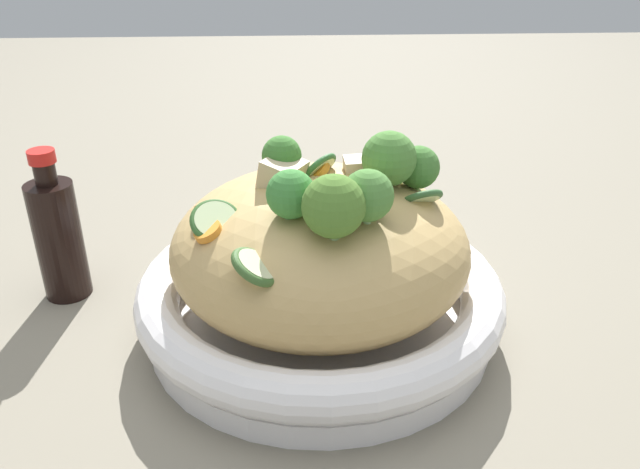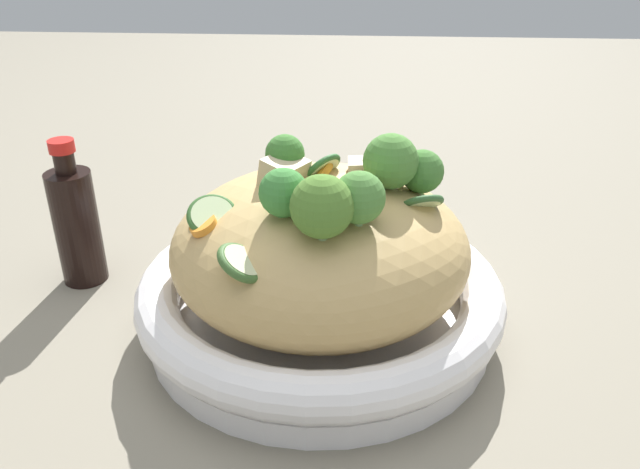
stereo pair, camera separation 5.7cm
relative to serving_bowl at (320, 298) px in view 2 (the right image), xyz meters
name	(u,v)px [view 2 (the right image)]	position (x,y,z in m)	size (l,w,h in m)	color
ground_plane	(320,326)	(0.00, 0.00, -0.03)	(3.00, 3.00, 0.00)	gray
serving_bowl	(320,298)	(0.00, 0.00, 0.00)	(0.34, 0.34, 0.06)	white
noodle_heap	(320,247)	(0.00, 0.00, 0.05)	(0.27, 0.27, 0.14)	tan
broccoli_florets	(350,184)	(0.03, 0.03, 0.13)	(0.16, 0.17, 0.07)	#96AC76
carrot_coins	(260,187)	(-0.02, -0.05, 0.10)	(0.15, 0.12, 0.04)	orange
zucchini_slices	(289,214)	(0.03, -0.02, 0.10)	(0.17, 0.22, 0.06)	beige
chicken_chunks	(315,177)	(0.00, 0.00, 0.12)	(0.08, 0.10, 0.03)	#D2B48F
soy_sauce_bottle	(76,223)	(-0.07, -0.26, 0.03)	(0.05, 0.05, 0.16)	black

